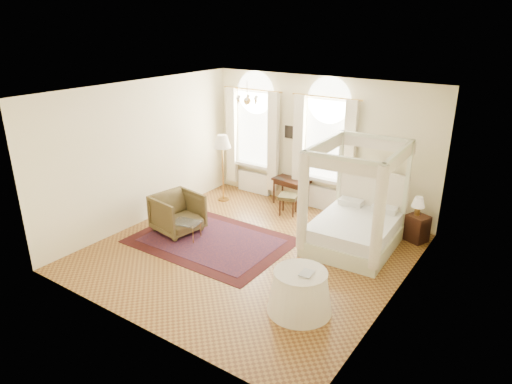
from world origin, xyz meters
TOP-DOWN VIEW (x-y plane):
  - ground at (0.00, 0.00)m, footprint 6.00×6.00m
  - room_walls at (0.00, 0.00)m, footprint 6.00×6.00m
  - window_left at (-1.90, 2.87)m, footprint 1.62×0.27m
  - window_right at (0.20, 2.87)m, footprint 1.62×0.27m
  - chandelier at (-0.90, 1.20)m, footprint 0.51×0.45m
  - wall_pictures at (0.09, 2.97)m, footprint 2.54×0.03m
  - canopy_bed at (1.68, 1.41)m, footprint 1.79×2.15m
  - nightstand at (2.70, 2.48)m, footprint 0.53×0.50m
  - nightstand_lamp at (2.65, 2.50)m, footprint 0.28×0.28m
  - writing_desk at (-0.60, 2.70)m, footprint 0.98×0.57m
  - laptop at (-0.84, 2.59)m, footprint 0.40×0.32m
  - stool at (-0.36, 2.15)m, footprint 0.55×0.55m
  - armchair at (-1.90, -0.12)m, footprint 1.13×1.10m
  - coffee_table at (-1.50, -0.27)m, footprint 0.65×0.51m
  - floor_lamp at (-2.26, 1.99)m, footprint 0.46×0.46m
  - oriental_rug at (-0.98, -0.07)m, footprint 3.32×2.40m
  - side_table at (1.86, -1.20)m, footprint 1.08×1.08m
  - book at (1.87, -1.22)m, footprint 0.21×0.28m

SIDE VIEW (x-z plane):
  - ground at x=0.00m, z-range 0.00..0.00m
  - oriental_rug at x=-0.98m, z-range 0.00..0.01m
  - nightstand at x=2.70m, z-range 0.00..0.59m
  - coffee_table at x=-1.50m, z-range 0.16..0.55m
  - side_table at x=1.86m, z-range -0.01..0.73m
  - stool at x=-0.36m, z-range 0.17..0.67m
  - armchair at x=-1.90m, z-range 0.00..0.89m
  - canopy_bed at x=1.68m, z-range -0.61..1.63m
  - writing_desk at x=-0.60m, z-range 0.25..0.95m
  - laptop at x=-0.84m, z-range 0.70..0.73m
  - book at x=1.87m, z-range 0.74..0.76m
  - nightstand_lamp at x=2.65m, z-range 0.66..1.07m
  - window_left at x=-1.90m, z-range -0.16..3.13m
  - window_right at x=0.20m, z-range -0.16..3.13m
  - floor_lamp at x=-2.26m, z-range 0.63..2.40m
  - wall_pictures at x=0.09m, z-range 1.70..2.09m
  - room_walls at x=0.00m, z-range -1.02..4.98m
  - chandelier at x=-0.90m, z-range 2.66..3.16m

